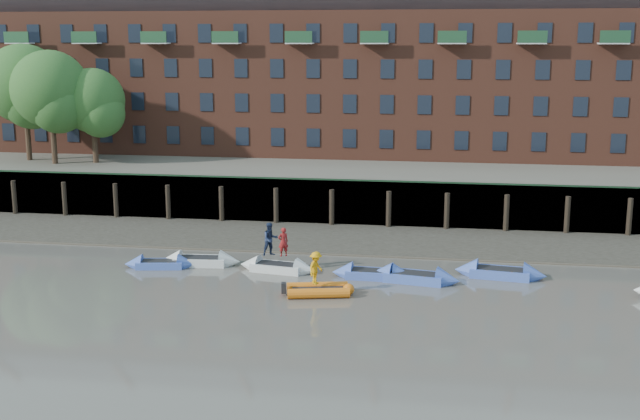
% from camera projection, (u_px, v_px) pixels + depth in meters
% --- Properties ---
extents(ground, '(220.00, 220.00, 0.00)m').
position_uv_depth(ground, '(307.00, 338.00, 35.19)').
color(ground, '#5E5951').
rests_on(ground, ground).
extents(foreshore, '(110.00, 8.00, 0.50)m').
position_uv_depth(foreshore, '(354.00, 240.00, 52.59)').
color(foreshore, '#3D382F').
rests_on(foreshore, ground).
extents(mud_band, '(110.00, 1.60, 0.10)m').
position_uv_depth(mud_band, '(347.00, 253.00, 49.30)').
color(mud_band, '#4C4336').
rests_on(mud_band, ground).
extents(river_wall, '(110.00, 1.23, 3.30)m').
position_uv_depth(river_wall, '(361.00, 203.00, 56.49)').
color(river_wall, '#2D2A26').
rests_on(river_wall, ground).
extents(bank_terrace, '(110.00, 28.00, 3.20)m').
position_uv_depth(bank_terrace, '(378.00, 172.00, 69.66)').
color(bank_terrace, '#5E594D').
rests_on(bank_terrace, ground).
extents(apartment_terrace, '(80.60, 15.56, 20.98)m').
position_uv_depth(apartment_terrace, '(381.00, 40.00, 68.30)').
color(apartment_terrace, brown).
rests_on(apartment_terrace, bank_terrace).
extents(tree_cluster, '(11.76, 7.74, 9.40)m').
position_uv_depth(tree_cluster, '(48.00, 89.00, 63.66)').
color(tree_cluster, '#3A281C').
rests_on(tree_cluster, bank_terrace).
extents(rowboat_1, '(4.25, 1.86, 1.19)m').
position_uv_depth(rowboat_1, '(160.00, 264.00, 46.07)').
color(rowboat_1, '#4461BD').
rests_on(rowboat_1, ground).
extents(rowboat_2, '(4.76, 1.76, 1.35)m').
position_uv_depth(rowboat_2, '(200.00, 261.00, 46.60)').
color(rowboat_2, silver).
rests_on(rowboat_2, ground).
extents(rowboat_3, '(4.68, 2.01, 1.32)m').
position_uv_depth(rowboat_3, '(278.00, 267.00, 45.31)').
color(rowboat_3, silver).
rests_on(rowboat_3, ground).
extents(rowboat_4, '(4.53, 1.42, 1.30)m').
position_uv_depth(rowboat_4, '(372.00, 274.00, 44.04)').
color(rowboat_4, '#4461BD').
rests_on(rowboat_4, ground).
extents(rowboat_5, '(5.10, 2.23, 1.43)m').
position_uv_depth(rowboat_5, '(414.00, 277.00, 43.36)').
color(rowboat_5, '#4461BD').
rests_on(rowboat_5, ground).
extents(rowboat_6, '(5.13, 2.11, 1.45)m').
position_uv_depth(rowboat_6, '(500.00, 273.00, 44.16)').
color(rowboat_6, '#4461BD').
rests_on(rowboat_6, ground).
extents(rib_tender, '(3.56, 2.29, 0.60)m').
position_uv_depth(rib_tender, '(321.00, 290.00, 41.11)').
color(rib_tender, orange).
rests_on(rib_tender, ground).
extents(person_rower_a, '(0.72, 0.65, 1.65)m').
position_uv_depth(person_rower_a, '(283.00, 242.00, 45.04)').
color(person_rower_a, maroon).
rests_on(person_rower_a, rowboat_3).
extents(person_rower_b, '(1.16, 1.10, 1.89)m').
position_uv_depth(person_rower_b, '(270.00, 239.00, 45.17)').
color(person_rower_b, '#19233F').
rests_on(person_rower_b, rowboat_3).
extents(person_rib_crew, '(0.97, 1.25, 1.71)m').
position_uv_depth(person_rib_crew, '(316.00, 268.00, 40.91)').
color(person_rib_crew, orange).
rests_on(person_rib_crew, rib_tender).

